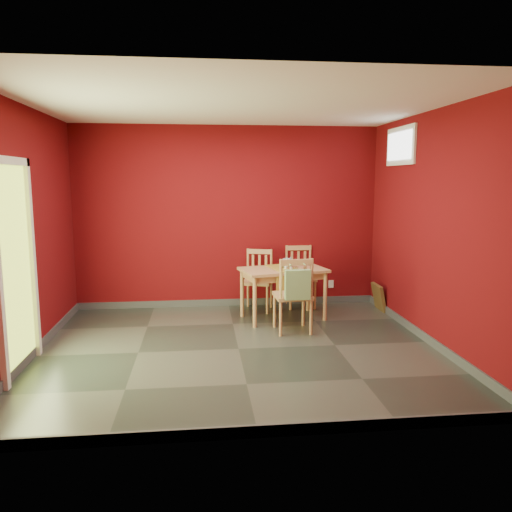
{
  "coord_description": "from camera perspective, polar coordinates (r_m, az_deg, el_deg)",
  "views": [
    {
      "loc": [
        -0.41,
        -5.45,
        1.91
      ],
      "look_at": [
        0.25,
        0.45,
        1.0
      ],
      "focal_mm": 35.0,
      "sensor_mm": 36.0,
      "label": 1
    }
  ],
  "objects": [
    {
      "name": "ground",
      "position": [
        5.79,
        -2.0,
        -10.55
      ],
      "size": [
        4.5,
        4.5,
        0.0
      ],
      "primitive_type": "plane",
      "color": "#2D342D",
      "rests_on": "ground"
    },
    {
      "name": "table_runner",
      "position": [
        6.75,
        3.28,
        -2.01
      ],
      "size": [
        0.44,
        0.7,
        0.33
      ],
      "color": "#A3812A",
      "rests_on": "dining_table"
    },
    {
      "name": "picture_frame",
      "position": [
        7.6,
        13.84,
        -4.59
      ],
      "size": [
        0.13,
        0.39,
        0.39
      ],
      "color": "brown",
      "rests_on": "ground"
    },
    {
      "name": "chair_far_right",
      "position": [
        7.59,
        5.05,
        -2.26
      ],
      "size": [
        0.43,
        0.43,
        0.92
      ],
      "color": "tan",
      "rests_on": "ground"
    },
    {
      "name": "dining_table",
      "position": [
        6.86,
        3.13,
        -2.16
      ],
      "size": [
        1.25,
        0.89,
        0.71
      ],
      "color": "tan",
      "rests_on": "ground"
    },
    {
      "name": "chair_near",
      "position": [
        6.28,
        4.3,
        -4.36
      ],
      "size": [
        0.47,
        0.47,
        0.96
      ],
      "color": "tan",
      "rests_on": "ground"
    },
    {
      "name": "doorway",
      "position": [
        5.43,
        -25.89,
        -0.5
      ],
      "size": [
        0.06,
        1.01,
        2.13
      ],
      "color": "#B7D838",
      "rests_on": "ground"
    },
    {
      "name": "outlet_plate",
      "position": [
        7.87,
        8.57,
        -3.18
      ],
      "size": [
        0.08,
        0.02,
        0.12
      ],
      "primitive_type": "cube",
      "color": "silver",
      "rests_on": "room_shell"
    },
    {
      "name": "room_shell",
      "position": [
        5.77,
        -2.0,
        -10.09
      ],
      "size": [
        4.5,
        4.5,
        4.5
      ],
      "color": "#5C090D",
      "rests_on": "ground"
    },
    {
      "name": "window",
      "position": [
        6.98,
        16.18,
        12.0
      ],
      "size": [
        0.05,
        0.9,
        0.5
      ],
      "color": "white",
      "rests_on": "room_shell"
    },
    {
      "name": "tote_bag",
      "position": [
        6.03,
        4.78,
        -3.27
      ],
      "size": [
        0.31,
        0.18,
        0.43
      ],
      "color": "#779B63",
      "rests_on": "chair_near"
    },
    {
      "name": "cat",
      "position": [
        6.89,
        3.53,
        -0.58
      ],
      "size": [
        0.26,
        0.4,
        0.19
      ],
      "primitive_type": null,
      "rotation": [
        0.0,
        0.0,
        -0.19
      ],
      "color": "slate",
      "rests_on": "table_runner"
    },
    {
      "name": "chair_far_left",
      "position": [
        7.36,
        0.21,
        -2.68
      ],
      "size": [
        0.52,
        0.52,
        0.89
      ],
      "color": "tan",
      "rests_on": "ground"
    }
  ]
}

